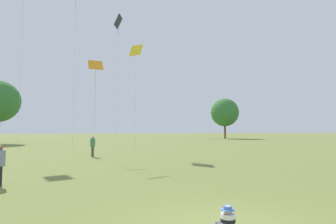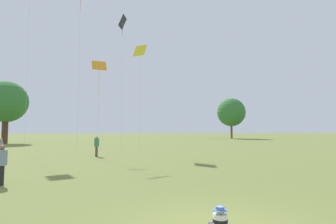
{
  "view_description": "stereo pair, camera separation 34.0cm",
  "coord_description": "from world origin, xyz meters",
  "px_view_note": "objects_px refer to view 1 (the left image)",
  "views": [
    {
      "loc": [
        -2.45,
        -5.38,
        2.2
      ],
      "look_at": [
        0.01,
        6.18,
        3.0
      ],
      "focal_mm": 28.0,
      "sensor_mm": 36.0,
      "label": 1
    },
    {
      "loc": [
        -2.12,
        -5.45,
        2.2
      ],
      "look_at": [
        0.01,
        6.18,
        3.0
      ],
      "focal_mm": 28.0,
      "sensor_mm": 36.0,
      "label": 2
    }
  ],
  "objects_px": {
    "seated_toddler": "(228,221)",
    "distant_tree_0": "(225,112)",
    "kite_3": "(136,52)",
    "person_standing_1": "(0,162)",
    "kite_4": "(118,24)",
    "person_standing_0": "(93,144)",
    "kite_1": "(96,67)"
  },
  "relations": [
    {
      "from": "person_standing_1",
      "to": "person_standing_0",
      "type": "bearing_deg",
      "value": -101.76
    },
    {
      "from": "person_standing_0",
      "to": "kite_1",
      "type": "xyz_separation_m",
      "value": [
        0.19,
        -1.25,
        6.06
      ]
    },
    {
      "from": "kite_3",
      "to": "kite_4",
      "type": "bearing_deg",
      "value": -147.08
    },
    {
      "from": "kite_3",
      "to": "kite_4",
      "type": "relative_size",
      "value": 0.75
    },
    {
      "from": "person_standing_1",
      "to": "kite_4",
      "type": "height_order",
      "value": "kite_4"
    },
    {
      "from": "person_standing_1",
      "to": "seated_toddler",
      "type": "bearing_deg",
      "value": 141.23
    },
    {
      "from": "kite_3",
      "to": "kite_4",
      "type": "xyz_separation_m",
      "value": [
        -1.71,
        1.97,
        3.43
      ]
    },
    {
      "from": "person_standing_0",
      "to": "kite_4",
      "type": "relative_size",
      "value": 0.12
    },
    {
      "from": "kite_1",
      "to": "seated_toddler",
      "type": "bearing_deg",
      "value": -42.27
    },
    {
      "from": "person_standing_0",
      "to": "kite_1",
      "type": "distance_m",
      "value": 6.19
    },
    {
      "from": "kite_1",
      "to": "kite_3",
      "type": "xyz_separation_m",
      "value": [
        3.51,
        4.44,
        2.72
      ]
    },
    {
      "from": "person_standing_0",
      "to": "kite_1",
      "type": "height_order",
      "value": "kite_1"
    },
    {
      "from": "seated_toddler",
      "to": "person_standing_1",
      "type": "xyz_separation_m",
      "value": [
        -6.78,
        6.02,
        0.71
      ]
    },
    {
      "from": "person_standing_1",
      "to": "kite_4",
      "type": "bearing_deg",
      "value": -103.92
    },
    {
      "from": "kite_3",
      "to": "person_standing_1",
      "type": "bearing_deg",
      "value": -33.14
    },
    {
      "from": "seated_toddler",
      "to": "kite_3",
      "type": "xyz_separation_m",
      "value": [
        -0.32,
        19.82,
        9.56
      ]
    },
    {
      "from": "kite_1",
      "to": "distant_tree_0",
      "type": "bearing_deg",
      "value": 87.98
    },
    {
      "from": "person_standing_1",
      "to": "distant_tree_0",
      "type": "height_order",
      "value": "distant_tree_0"
    },
    {
      "from": "distant_tree_0",
      "to": "seated_toddler",
      "type": "bearing_deg",
      "value": -114.26
    },
    {
      "from": "seated_toddler",
      "to": "kite_1",
      "type": "height_order",
      "value": "kite_1"
    },
    {
      "from": "kite_1",
      "to": "distant_tree_0",
      "type": "distance_m",
      "value": 49.15
    },
    {
      "from": "seated_toddler",
      "to": "distant_tree_0",
      "type": "distance_m",
      "value": 60.92
    },
    {
      "from": "person_standing_0",
      "to": "kite_1",
      "type": "relative_size",
      "value": 0.22
    },
    {
      "from": "seated_toddler",
      "to": "distant_tree_0",
      "type": "bearing_deg",
      "value": 73.69
    },
    {
      "from": "kite_3",
      "to": "distant_tree_0",
      "type": "relative_size",
      "value": 1.06
    },
    {
      "from": "kite_1",
      "to": "distant_tree_0",
      "type": "relative_size",
      "value": 0.77
    },
    {
      "from": "kite_4",
      "to": "distant_tree_0",
      "type": "relative_size",
      "value": 1.42
    },
    {
      "from": "kite_1",
      "to": "distant_tree_0",
      "type": "height_order",
      "value": "distant_tree_0"
    },
    {
      "from": "seated_toddler",
      "to": "person_standing_1",
      "type": "distance_m",
      "value": 9.09
    },
    {
      "from": "person_standing_1",
      "to": "kite_1",
      "type": "distance_m",
      "value": 11.57
    },
    {
      "from": "seated_toddler",
      "to": "kite_4",
      "type": "relative_size",
      "value": 0.04
    },
    {
      "from": "seated_toddler",
      "to": "distant_tree_0",
      "type": "relative_size",
      "value": 0.06
    }
  ]
}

